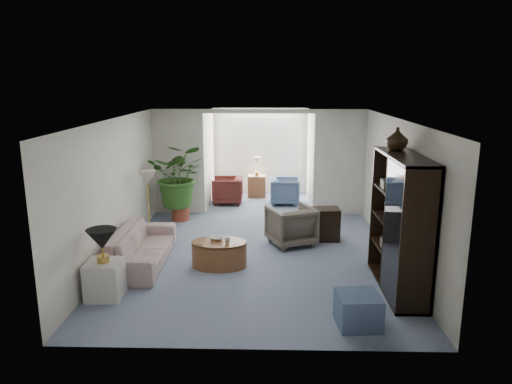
{
  "coord_description": "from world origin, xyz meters",
  "views": [
    {
      "loc": [
        0.23,
        -8.17,
        3.16
      ],
      "look_at": [
        0.0,
        0.6,
        1.1
      ],
      "focal_mm": 33.62,
      "sensor_mm": 36.0,
      "label": 1
    }
  ],
  "objects_px": {
    "ottoman": "(358,310)",
    "sunroom_chair_blue": "(285,191)",
    "coffee_table": "(219,254)",
    "cabinet_urn": "(397,139)",
    "side_table_dark": "(325,224)",
    "sofa": "(142,247)",
    "framed_picture": "(400,168)",
    "sunroom_chair_maroon": "(227,190)",
    "wingback_chair": "(291,226)",
    "floor_lamp": "(147,178)",
    "coffee_bowl": "(217,238)",
    "coffee_cup": "(227,241)",
    "entertainment_cabinet": "(400,223)",
    "end_table": "(105,280)",
    "plant_pot": "(181,213)",
    "sunroom_table": "(257,186)",
    "table_lamp": "(102,239)"
  },
  "relations": [
    {
      "from": "framed_picture",
      "to": "coffee_bowl",
      "type": "bearing_deg",
      "value": -176.68
    },
    {
      "from": "cabinet_urn",
      "to": "plant_pot",
      "type": "relative_size",
      "value": 0.88
    },
    {
      "from": "sofa",
      "to": "end_table",
      "type": "relative_size",
      "value": 3.83
    },
    {
      "from": "entertainment_cabinet",
      "to": "sunroom_chair_blue",
      "type": "relative_size",
      "value": 2.79
    },
    {
      "from": "coffee_bowl",
      "to": "sunroom_table",
      "type": "height_order",
      "value": "sunroom_table"
    },
    {
      "from": "side_table_dark",
      "to": "ottoman",
      "type": "height_order",
      "value": "side_table_dark"
    },
    {
      "from": "coffee_table",
      "to": "sunroom_chair_maroon",
      "type": "height_order",
      "value": "sunroom_chair_maroon"
    },
    {
      "from": "coffee_table",
      "to": "table_lamp",
      "type": "bearing_deg",
      "value": -141.32
    },
    {
      "from": "entertainment_cabinet",
      "to": "sunroom_table",
      "type": "xyz_separation_m",
      "value": [
        -2.32,
        5.9,
        -0.75
      ]
    },
    {
      "from": "framed_picture",
      "to": "sunroom_chair_maroon",
      "type": "distance_m",
      "value": 5.41
    },
    {
      "from": "framed_picture",
      "to": "sunroom_chair_maroon",
      "type": "bearing_deg",
      "value": 129.05
    },
    {
      "from": "framed_picture",
      "to": "coffee_cup",
      "type": "xyz_separation_m",
      "value": [
        -2.92,
        -0.38,
        -1.2
      ]
    },
    {
      "from": "wingback_chair",
      "to": "sunroom_chair_maroon",
      "type": "xyz_separation_m",
      "value": [
        -1.52,
        3.16,
        -0.03
      ]
    },
    {
      "from": "wingback_chair",
      "to": "sunroom_chair_maroon",
      "type": "relative_size",
      "value": 1.09
    },
    {
      "from": "coffee_table",
      "to": "side_table_dark",
      "type": "relative_size",
      "value": 1.46
    },
    {
      "from": "table_lamp",
      "to": "coffee_table",
      "type": "distance_m",
      "value": 2.12
    },
    {
      "from": "cabinet_urn",
      "to": "sunroom_chair_blue",
      "type": "xyz_separation_m",
      "value": [
        -1.57,
        4.65,
        -1.92
      ]
    },
    {
      "from": "cabinet_urn",
      "to": "coffee_cup",
      "type": "bearing_deg",
      "value": 175.7
    },
    {
      "from": "framed_picture",
      "to": "floor_lamp",
      "type": "bearing_deg",
      "value": 164.74
    },
    {
      "from": "framed_picture",
      "to": "wingback_chair",
      "type": "xyz_separation_m",
      "value": [
        -1.78,
        0.91,
        -1.32
      ]
    },
    {
      "from": "coffee_table",
      "to": "entertainment_cabinet",
      "type": "xyz_separation_m",
      "value": [
        2.84,
        -0.8,
        0.82
      ]
    },
    {
      "from": "coffee_cup",
      "to": "ottoman",
      "type": "relative_size",
      "value": 0.2
    },
    {
      "from": "end_table",
      "to": "coffee_table",
      "type": "relative_size",
      "value": 0.59
    },
    {
      "from": "framed_picture",
      "to": "wingback_chair",
      "type": "distance_m",
      "value": 2.39
    },
    {
      "from": "coffee_cup",
      "to": "side_table_dark",
      "type": "xyz_separation_m",
      "value": [
        1.84,
        1.59,
        -0.17
      ]
    },
    {
      "from": "floor_lamp",
      "to": "coffee_bowl",
      "type": "xyz_separation_m",
      "value": [
        1.54,
        -1.45,
        -0.77
      ]
    },
    {
      "from": "ottoman",
      "to": "sunroom_chair_blue",
      "type": "distance_m",
      "value": 6.39
    },
    {
      "from": "coffee_cup",
      "to": "entertainment_cabinet",
      "type": "relative_size",
      "value": 0.05
    },
    {
      "from": "end_table",
      "to": "side_table_dark",
      "type": "xyz_separation_m",
      "value": [
        3.56,
        2.74,
        0.05
      ]
    },
    {
      "from": "framed_picture",
      "to": "sunroom_table",
      "type": "distance_m",
      "value": 5.62
    },
    {
      "from": "sofa",
      "to": "entertainment_cabinet",
      "type": "bearing_deg",
      "value": -103.04
    },
    {
      "from": "sunroom_chair_blue",
      "to": "plant_pot",
      "type": "bearing_deg",
      "value": 122.04
    },
    {
      "from": "coffee_table",
      "to": "cabinet_urn",
      "type": "relative_size",
      "value": 2.69
    },
    {
      "from": "side_table_dark",
      "to": "sofa",
      "type": "bearing_deg",
      "value": -157.5
    },
    {
      "from": "cabinet_urn",
      "to": "framed_picture",
      "type": "bearing_deg",
      "value": 68.47
    },
    {
      "from": "coffee_table",
      "to": "coffee_cup",
      "type": "xyz_separation_m",
      "value": [
        0.15,
        -0.1,
        0.27
      ]
    },
    {
      "from": "end_table",
      "to": "cabinet_urn",
      "type": "height_order",
      "value": "cabinet_urn"
    },
    {
      "from": "table_lamp",
      "to": "ottoman",
      "type": "xyz_separation_m",
      "value": [
        3.6,
        -0.74,
        -0.69
      ]
    },
    {
      "from": "side_table_dark",
      "to": "table_lamp",
      "type": "bearing_deg",
      "value": -142.39
    },
    {
      "from": "entertainment_cabinet",
      "to": "sunroom_table",
      "type": "bearing_deg",
      "value": 111.46
    },
    {
      "from": "coffee_bowl",
      "to": "sunroom_chair_blue",
      "type": "height_order",
      "value": "sunroom_chair_blue"
    },
    {
      "from": "sofa",
      "to": "floor_lamp",
      "type": "distance_m",
      "value": 1.75
    },
    {
      "from": "end_table",
      "to": "sunroom_chair_blue",
      "type": "distance_m",
      "value": 6.28
    },
    {
      "from": "coffee_cup",
      "to": "sunroom_table",
      "type": "bearing_deg",
      "value": 85.9
    },
    {
      "from": "cabinet_urn",
      "to": "ottoman",
      "type": "distance_m",
      "value": 2.78
    },
    {
      "from": "framed_picture",
      "to": "plant_pot",
      "type": "distance_m",
      "value": 5.17
    },
    {
      "from": "table_lamp",
      "to": "coffee_table",
      "type": "height_order",
      "value": "table_lamp"
    },
    {
      "from": "framed_picture",
      "to": "side_table_dark",
      "type": "relative_size",
      "value": 0.77
    },
    {
      "from": "entertainment_cabinet",
      "to": "sunroom_chair_maroon",
      "type": "relative_size",
      "value": 2.72
    },
    {
      "from": "floor_lamp",
      "to": "sunroom_chair_maroon",
      "type": "height_order",
      "value": "floor_lamp"
    }
  ]
}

